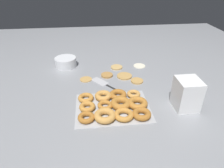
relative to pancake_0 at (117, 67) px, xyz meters
name	(u,v)px	position (x,y,z in m)	size (l,w,h in m)	color
ground_plane	(113,83)	(-0.05, -0.24, -0.01)	(3.00, 3.00, 0.00)	gray
pancake_0	(117,67)	(0.00, 0.00, 0.00)	(0.09, 0.09, 0.01)	tan
pancake_1	(124,76)	(0.04, -0.15, 0.00)	(0.11, 0.11, 0.01)	tan
pancake_2	(137,81)	(0.11, -0.23, 0.00)	(0.09, 0.09, 0.01)	tan
pancake_3	(107,75)	(-0.09, -0.13, 0.00)	(0.09, 0.09, 0.01)	#B27F42
pancake_4	(86,79)	(-0.24, -0.16, 0.00)	(0.09, 0.09, 0.01)	tan
pancake_5	(139,66)	(0.19, 0.01, 0.00)	(0.09, 0.09, 0.01)	silver
donut_tray	(115,106)	(-0.08, -0.51, 0.01)	(0.42, 0.31, 0.04)	#ADAFB5
batter_bowl	(66,62)	(-0.40, 0.07, 0.03)	(0.17, 0.17, 0.07)	white
container_stack	(187,94)	(0.32, -0.54, 0.08)	(0.13, 0.14, 0.18)	white
spatula	(103,83)	(-0.13, -0.23, 0.00)	(0.21, 0.25, 0.01)	black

